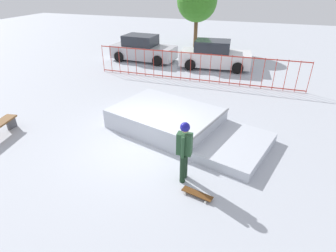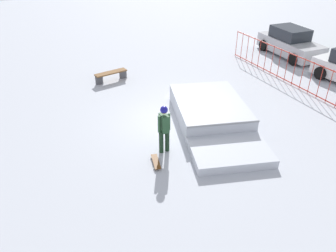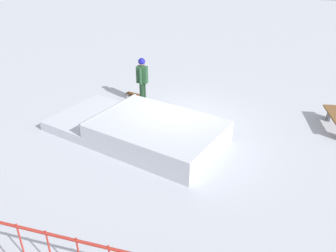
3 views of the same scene
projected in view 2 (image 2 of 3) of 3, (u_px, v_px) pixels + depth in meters
The scene contains 7 objects.
ground_plane at pixel (175, 121), 12.92m from camera, with size 60.00×60.00×0.00m, color #B2B7C1.
skate_ramp at pixel (212, 115), 12.68m from camera, with size 5.91×3.98×0.74m.
skater at pixel (164, 126), 10.68m from camera, with size 0.38×0.44×1.73m.
skateboard at pixel (156, 162), 10.58m from camera, with size 0.82×0.39×0.09m.
perimeter_fence at pixel (307, 76), 14.91m from camera, with size 10.80×0.14×1.50m.
park_bench at pixel (111, 74), 16.12m from camera, with size 0.68×1.65×0.48m.
parked_car_silver at pixel (290, 43), 19.25m from camera, with size 4.18×2.08×1.60m.
Camera 2 is at (9.99, -4.96, 6.53)m, focal length 35.15 mm.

